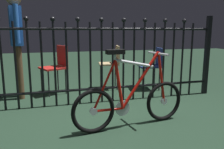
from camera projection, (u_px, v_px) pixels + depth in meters
The scene contains 7 objects.
ground_plane at pixel (109, 122), 2.85m from camera, with size 20.00×20.00×0.00m, color #1C3022.
iron_fence at pixel (89, 59), 3.48m from camera, with size 4.10×0.07×1.37m.
bicycle at pixel (131, 101), 2.67m from camera, with size 1.42×0.40×0.92m.
chair_red at pixel (57, 64), 4.11m from camera, with size 0.52×0.52×0.86m.
chair_navy at pixel (153, 64), 4.42m from camera, with size 0.46×0.46×0.80m.
chair_tan at pixel (112, 62), 4.45m from camera, with size 0.42×0.42×0.83m.
person_visitor at pixel (16, 34), 3.71m from camera, with size 0.24×0.47×1.75m.
Camera 1 is at (-0.71, -2.60, 1.11)m, focal length 36.81 mm.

